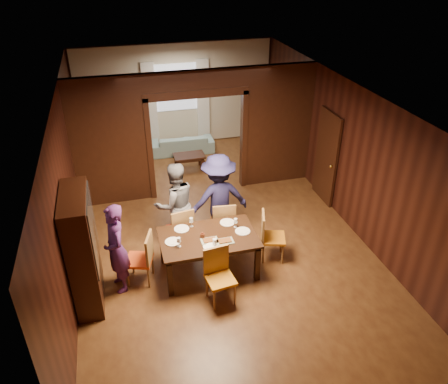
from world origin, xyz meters
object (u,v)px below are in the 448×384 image
object	(u,v)px
person_navy	(219,199)
chair_left	(139,258)
chair_near	(220,278)
chair_far_l	(180,228)
person_purple	(116,249)
chair_far_r	(223,222)
person_grey	(175,204)
dining_table	(209,254)
hutch	(83,250)
sofa	(183,144)
chair_right	(273,236)
coffee_table	(189,162)

from	to	relation	value
person_navy	chair_left	xyz separation A→B (m)	(-1.66, -0.89, -0.44)
chair_near	chair_far_l	bearing A→B (deg)	96.80
chair_far_l	chair_near	xyz separation A→B (m)	(0.39, -1.58, 0.00)
person_purple	chair_left	size ratio (longest dim) A/B	1.69
chair_far_r	chair_near	bearing A→B (deg)	80.17
person_grey	dining_table	world-z (taller)	person_grey
person_purple	hutch	bearing A→B (deg)	-87.04
sofa	chair_near	xyz separation A→B (m)	(-0.44, -5.99, 0.23)
person_purple	dining_table	size ratio (longest dim) A/B	0.96
hutch	chair_near	bearing A→B (deg)	-17.04
person_purple	chair_right	bearing A→B (deg)	80.19
person_navy	chair_near	size ratio (longest dim) A/B	1.90
person_grey	chair_far_r	bearing A→B (deg)	150.01
person_purple	chair_far_l	size ratio (longest dim) A/B	1.69
sofa	coffee_table	size ratio (longest dim) A/B	2.17
person_purple	chair_left	world-z (taller)	person_purple
person_grey	person_purple	bearing A→B (deg)	30.22
person_navy	chair_far_l	bearing A→B (deg)	7.01
chair_far_r	chair_right	bearing A→B (deg)	143.58
chair_far_r	person_grey	bearing A→B (deg)	-11.26
coffee_table	sofa	bearing A→B (deg)	89.00
person_purple	chair_far_r	bearing A→B (deg)	99.90
person_purple	chair_near	world-z (taller)	person_purple
person_purple	sofa	size ratio (longest dim) A/B	0.94
coffee_table	chair_right	size ratio (longest dim) A/B	0.82
person_grey	coffee_table	bearing A→B (deg)	-117.78
chair_left	person_navy	bearing A→B (deg)	135.97
sofa	dining_table	xyz separation A→B (m)	(-0.46, -5.20, 0.13)
person_purple	chair_near	size ratio (longest dim) A/B	1.69
sofa	person_navy	bearing A→B (deg)	91.42
chair_far_r	hutch	distance (m)	2.76
person_navy	person_grey	bearing A→B (deg)	-11.89
coffee_table	chair_far_r	distance (m)	3.34
person_grey	chair_left	size ratio (longest dim) A/B	1.77
chair_left	hutch	world-z (taller)	hutch
chair_left	chair_right	distance (m)	2.47
chair_right	chair_far_l	world-z (taller)	same
coffee_table	chair_right	xyz separation A→B (m)	(0.81, -4.05, 0.28)
chair_far_r	chair_far_l	bearing A→B (deg)	6.02
chair_left	dining_table	bearing A→B (deg)	105.19
coffee_table	person_purple	bearing A→B (deg)	-115.97
coffee_table	hutch	world-z (taller)	hutch
chair_left	chair_far_l	bearing A→B (deg)	148.33
chair_left	chair_right	bearing A→B (deg)	107.87
coffee_table	chair_right	world-z (taller)	chair_right
sofa	chair_far_l	xyz separation A→B (m)	(-0.83, -4.41, 0.23)
chair_near	person_navy	bearing A→B (deg)	69.52
person_purple	coffee_table	size ratio (longest dim) A/B	2.05
person_purple	sofa	bearing A→B (deg)	147.24
chair_near	hutch	distance (m)	2.25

